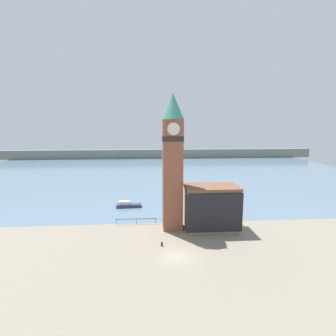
% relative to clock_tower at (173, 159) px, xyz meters
% --- Properties ---
extents(ground_plane, '(160.00, 160.00, 0.00)m').
position_rel_clock_tower_xyz_m(ground_plane, '(-0.38, -11.08, -12.89)').
color(ground_plane, gray).
extents(water, '(160.00, 120.00, 0.00)m').
position_rel_clock_tower_xyz_m(water, '(-0.38, 62.39, -12.89)').
color(water, slate).
rests_on(water, ground_plane).
extents(far_shoreline, '(180.00, 3.00, 5.00)m').
position_rel_clock_tower_xyz_m(far_shoreline, '(-0.38, 102.39, -10.39)').
color(far_shoreline, gray).
rests_on(far_shoreline, water).
extents(pier_railing, '(8.02, 0.08, 1.09)m').
position_rel_clock_tower_xyz_m(pier_railing, '(-6.76, 2.14, -11.96)').
color(pier_railing, '#232328').
rests_on(pier_railing, ground_plane).
extents(clock_tower, '(4.01, 4.01, 24.31)m').
position_rel_clock_tower_xyz_m(clock_tower, '(0.00, 0.00, 0.00)').
color(clock_tower, brown).
rests_on(clock_tower, ground_plane).
extents(pier_building, '(9.68, 5.99, 7.96)m').
position_rel_clock_tower_xyz_m(pier_building, '(7.05, -0.80, -8.89)').
color(pier_building, tan).
rests_on(pier_building, ground_plane).
extents(boat_near, '(5.76, 1.89, 1.48)m').
position_rel_clock_tower_xyz_m(boat_near, '(-9.21, 12.86, -12.35)').
color(boat_near, '#333856').
rests_on(boat_near, water).
extents(mooring_bollard_near, '(0.32, 0.32, 0.69)m').
position_rel_clock_tower_xyz_m(mooring_bollard_near, '(-2.30, -7.35, -12.51)').
color(mooring_bollard_near, black).
rests_on(mooring_bollard_near, ground_plane).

